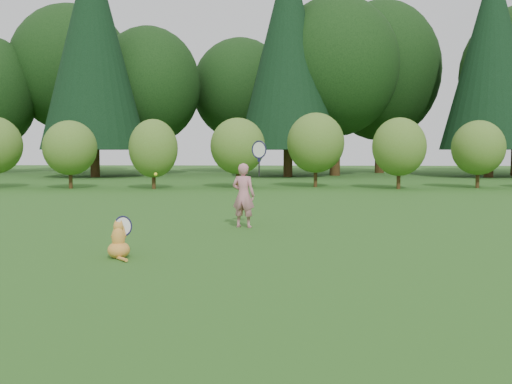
# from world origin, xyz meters

# --- Properties ---
(ground) EXTENTS (100.00, 100.00, 0.00)m
(ground) POSITION_xyz_m (0.00, 0.00, 0.00)
(ground) COLOR #205718
(ground) RESTS_ON ground
(shrub_row) EXTENTS (28.00, 3.00, 2.80)m
(shrub_row) POSITION_xyz_m (0.00, 13.00, 1.40)
(shrub_row) COLOR #506F22
(shrub_row) RESTS_ON ground
(woodland_backdrop) EXTENTS (48.00, 10.00, 15.00)m
(woodland_backdrop) POSITION_xyz_m (0.00, 23.00, 7.50)
(woodland_backdrop) COLOR black
(woodland_backdrop) RESTS_ON ground
(child) EXTENTS (0.67, 0.39, 1.74)m
(child) POSITION_xyz_m (-0.07, 1.62, 0.61)
(child) COLOR #CE7B89
(child) RESTS_ON ground
(cat) EXTENTS (0.42, 0.68, 0.66)m
(cat) POSITION_xyz_m (-1.43, -1.43, 0.25)
(cat) COLOR orange
(cat) RESTS_ON ground
(tennis_ball) EXTENTS (0.06, 0.06, 0.06)m
(tennis_ball) POSITION_xyz_m (-1.55, 1.08, 0.98)
(tennis_ball) COLOR yellow
(tennis_ball) RESTS_ON ground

